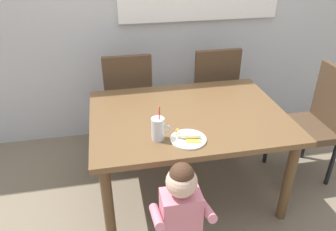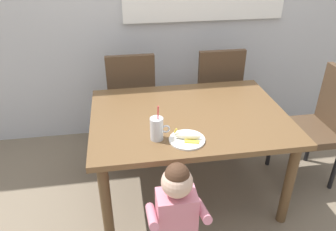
{
  "view_description": "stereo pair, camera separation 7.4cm",
  "coord_description": "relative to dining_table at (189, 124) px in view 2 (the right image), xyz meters",
  "views": [
    {
      "loc": [
        -0.55,
        -2.0,
        1.87
      ],
      "look_at": [
        -0.17,
        -0.1,
        0.77
      ],
      "focal_mm": 34.9,
      "sensor_mm": 36.0,
      "label": 1
    },
    {
      "loc": [
        -0.48,
        -2.01,
        1.87
      ],
      "look_at": [
        -0.17,
        -0.1,
        0.77
      ],
      "focal_mm": 34.9,
      "sensor_mm": 36.0,
      "label": 2
    }
  ],
  "objects": [
    {
      "name": "dining_table",
      "position": [
        0.0,
        0.0,
        0.0
      ],
      "size": [
        1.41,
        1.03,
        0.71
      ],
      "color": "brown",
      "rests_on": "ground"
    },
    {
      "name": "peeled_banana",
      "position": [
        -0.08,
        -0.33,
        0.12
      ],
      "size": [
        0.18,
        0.13,
        0.07
      ],
      "rotation": [
        0.0,
        0.0,
        -0.28
      ],
      "color": "#F4EAC6",
      "rests_on": "snack_plate"
    },
    {
      "name": "snack_plate",
      "position": [
        -0.09,
        -0.34,
        0.09
      ],
      "size": [
        0.23,
        0.23,
        0.01
      ],
      "primitive_type": "cylinder",
      "color": "white",
      "rests_on": "dining_table"
    },
    {
      "name": "toddler_standing",
      "position": [
        -0.22,
        -0.73,
        -0.1
      ],
      "size": [
        0.33,
        0.24,
        0.84
      ],
      "color": "#3F4760",
      "rests_on": "ground"
    },
    {
      "name": "milk_cup",
      "position": [
        -0.27,
        -0.28,
        0.15
      ],
      "size": [
        0.13,
        0.08,
        0.25
      ],
      "color": "silver",
      "rests_on": "dining_table"
    },
    {
      "name": "ground_plane",
      "position": [
        0.0,
        0.0,
        -0.63
      ],
      "size": [
        24.0,
        24.0,
        0.0
      ],
      "primitive_type": "plane",
      "color": "#7A6B56"
    },
    {
      "name": "dining_chair_far",
      "position": [
        1.08,
        0.01,
        -0.09
      ],
      "size": [
        0.44,
        0.44,
        0.96
      ],
      "rotation": [
        0.0,
        0.0,
        -1.57
      ],
      "color": "#4C3826",
      "rests_on": "ground"
    },
    {
      "name": "dining_chair_left",
      "position": [
        -0.38,
        0.75,
        -0.09
      ],
      "size": [
        0.44,
        0.44,
        0.96
      ],
      "rotation": [
        0.0,
        0.0,
        3.14
      ],
      "color": "#4C3826",
      "rests_on": "ground"
    },
    {
      "name": "dining_chair_right",
      "position": [
        0.43,
        0.75,
        -0.09
      ],
      "size": [
        0.44,
        0.45,
        0.96
      ],
      "rotation": [
        0.0,
        0.0,
        3.14
      ],
      "color": "#4C3826",
      "rests_on": "ground"
    }
  ]
}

